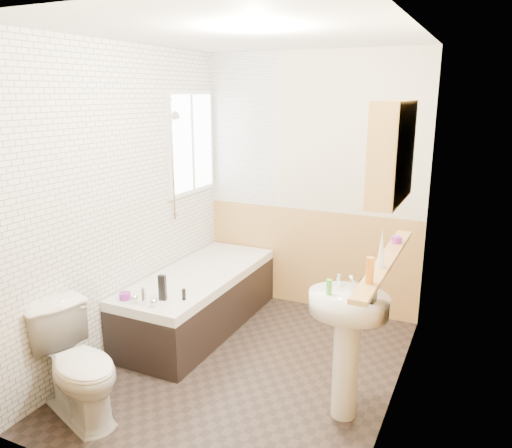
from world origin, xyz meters
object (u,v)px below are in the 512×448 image
object	(u,v)px
pine_shelf	(386,261)
toilet	(78,366)
bathtub	(199,299)
sink	(347,330)
medicine_cabinet	(392,152)

from	to	relation	value
pine_shelf	toilet	bearing A→B (deg)	-155.15
toilet	bathtub	bearing A→B (deg)	18.81
toilet	sink	xyz separation A→B (m)	(1.60, 0.75, 0.26)
bathtub	toilet	bearing A→B (deg)	-91.17
toilet	medicine_cabinet	distance (m)	2.45
bathtub	sink	bearing A→B (deg)	-24.68
bathtub	medicine_cabinet	size ratio (longest dim) A/B	2.64
pine_shelf	medicine_cabinet	size ratio (longest dim) A/B	2.11
sink	medicine_cabinet	bearing A→B (deg)	40.28
pine_shelf	bathtub	bearing A→B (deg)	160.08
toilet	pine_shelf	distance (m)	2.12
bathtub	pine_shelf	world-z (taller)	pine_shelf
sink	medicine_cabinet	xyz separation A→B (m)	(0.17, 0.19, 1.14)
bathtub	medicine_cabinet	world-z (taller)	medicine_cabinet
pine_shelf	medicine_cabinet	xyz separation A→B (m)	(-0.03, 0.11, 0.66)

